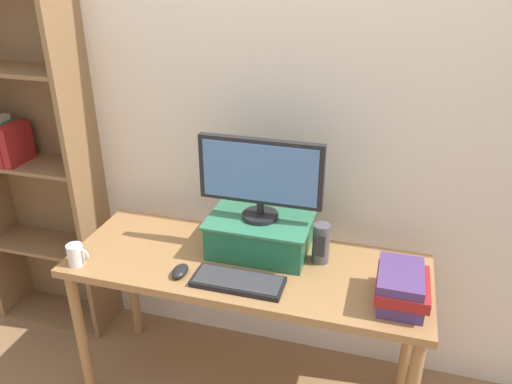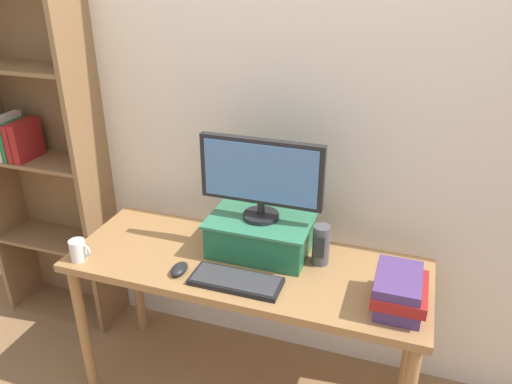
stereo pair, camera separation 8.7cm
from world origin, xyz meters
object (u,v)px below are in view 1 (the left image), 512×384
Objects in this scene: bookshelf_unit at (32,160)px; coffee_mug at (76,255)px; desk at (247,279)px; computer_monitor at (260,175)px; desk_speaker at (321,243)px; book_stack at (401,287)px; computer_mouse at (180,271)px; riser_box at (260,233)px; keyboard at (238,282)px.

bookshelf_unit reaches higher than coffee_mug.
computer_monitor is (0.03, 0.12, 0.46)m from desk.
computer_monitor reaches higher than desk_speaker.
computer_mouse is at bearing -175.82° from book_stack.
riser_box is at bearing 75.67° from desk.
keyboard is 0.72m from coffee_mug.
bookshelf_unit reaches higher than desk_speaker.
computer_mouse is 0.62m from desk_speaker.
desk is 0.75m from coffee_mug.
bookshelf_unit is at bearing 167.43° from desk.
coffee_mug reaches higher than keyboard.
computer_monitor is 0.87m from coffee_mug.
bookshelf_unit reaches higher than riser_box.
desk_speaker is (0.30, 0.26, 0.08)m from keyboard.
computer_monitor reaches higher than riser_box.
bookshelf_unit reaches higher than book_stack.
computer_mouse is at bearing -134.27° from computer_monitor.
riser_box is 4.54× the size of coffee_mug.
desk_speaker is (0.55, 0.27, 0.07)m from computer_mouse.
riser_box is 0.28m from computer_monitor.
desk_speaker is (1.59, -0.19, -0.14)m from bookshelf_unit.
computer_monitor is at bearing -7.42° from bookshelf_unit.
computer_monitor is 0.53m from computer_mouse.
computer_mouse is 0.38× the size of book_stack.
computer_monitor is 1.98× the size of book_stack.
computer_monitor is at bearing 86.51° from keyboard.
coffee_mug is (-0.74, -0.33, -0.04)m from riser_box.
computer_mouse is at bearing -145.86° from desk.
keyboard is at bearing -93.47° from riser_box.
bookshelf_unit reaches higher than keyboard.
book_stack is (0.64, 0.06, 0.06)m from keyboard.
book_stack is at bearing 4.93° from coffee_mug.
coffee_mug is at bearing -175.07° from book_stack.
keyboard is (-0.02, -0.28, -0.36)m from computer_monitor.
desk is 5.76× the size of book_stack.
desk is at bearing 17.04° from coffee_mug.
coffee_mug is 0.55× the size of desk_speaker.
computer_monitor is at bearing 161.02° from book_stack.
desk is 8.64× the size of desk_speaker.
desk is 1.36m from bookshelf_unit.
bookshelf_unit is 4.30× the size of riser_box.
desk is at bearing -12.57° from bookshelf_unit.
computer_mouse is (-0.24, -0.17, 0.11)m from desk.
computer_monitor is (0.00, -0.00, 0.28)m from riser_box.
riser_box is 1.21× the size of keyboard.
keyboard is at bearing -138.55° from desk_speaker.
riser_box is at bearing -7.35° from bookshelf_unit.
bookshelf_unit is at bearing 138.93° from coffee_mug.
book_stack is at bearing -11.25° from bookshelf_unit.
computer_monitor reaches higher than keyboard.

